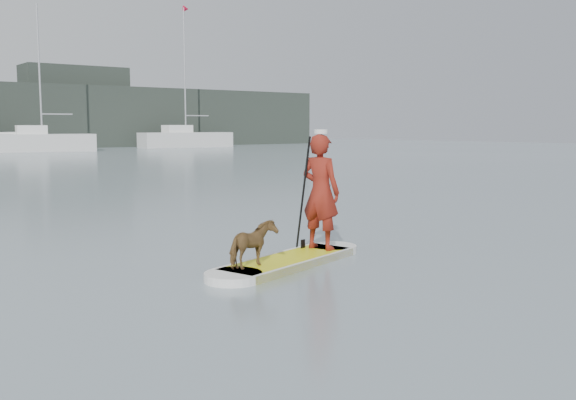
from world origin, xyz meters
TOP-DOWN VIEW (x-y plane):
  - ground at (0.00, 0.00)m, footprint 140.00×140.00m
  - paddleboard at (1.59, -3.14)m, footprint 3.20×1.50m
  - paddler at (2.43, -2.89)m, footprint 0.62×0.78m
  - white_cap at (2.43, -2.89)m, footprint 0.22×0.22m
  - dog at (0.79, -3.37)m, footprint 0.84×0.55m
  - paddle at (2.25, -2.67)m, footprint 0.12×0.30m
  - sailboat_e at (11.54, 43.75)m, footprint 8.53×3.95m
  - sailboat_f at (26.20, 46.41)m, footprint 9.32×3.30m
  - shore_building_east at (18.00, 54.00)m, footprint 10.00×4.00m

SIDE VIEW (x-z plane):
  - ground at x=0.00m, z-range 0.00..0.00m
  - paddleboard at x=1.59m, z-range 0.00..0.12m
  - dog at x=0.79m, z-range 0.12..0.77m
  - paddle at x=2.25m, z-range -0.20..1.80m
  - sailboat_e at x=11.54m, z-range -5.10..6.80m
  - sailboat_f at x=26.20m, z-range -5.94..7.79m
  - paddler at x=2.43m, z-range 0.12..1.98m
  - white_cap at x=2.43m, z-range 1.98..2.05m
  - shore_building_east at x=18.00m, z-range 0.00..8.00m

